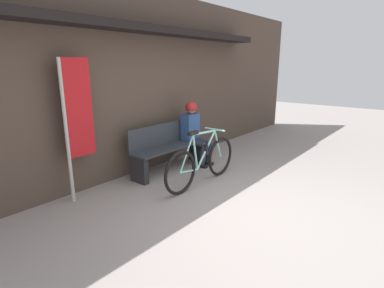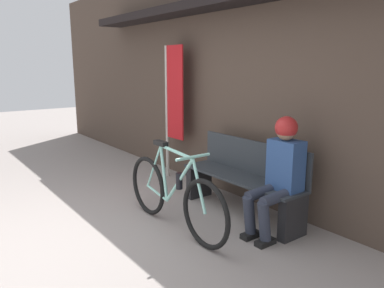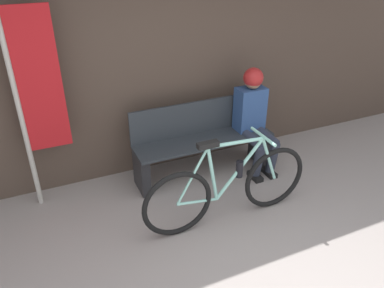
{
  "view_description": "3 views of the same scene",
  "coord_description": "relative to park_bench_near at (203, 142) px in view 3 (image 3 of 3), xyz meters",
  "views": [
    {
      "loc": [
        -3.38,
        -1.72,
        1.93
      ],
      "look_at": [
        0.41,
        1.4,
        0.62
      ],
      "focal_mm": 28.0,
      "sensor_mm": 36.0,
      "label": 1
    },
    {
      "loc": [
        3.48,
        -1.0,
        1.74
      ],
      "look_at": [
        0.26,
        1.43,
        0.89
      ],
      "focal_mm": 35.0,
      "sensor_mm": 36.0,
      "label": 2
    },
    {
      "loc": [
        -1.21,
        -1.47,
        2.49
      ],
      "look_at": [
        0.18,
        1.65,
        0.63
      ],
      "focal_mm": 35.0,
      "sensor_mm": 36.0,
      "label": 3
    }
  ],
  "objects": [
    {
      "name": "storefront_wall",
      "position": [
        -0.48,
        0.43,
        1.25
      ],
      "size": [
        12.0,
        0.56,
        3.2
      ],
      "color": "#4C3D33",
      "rests_on": "ground_plane"
    },
    {
      "name": "banner_pole",
      "position": [
        -1.7,
        0.16,
        0.82
      ],
      "size": [
        0.45,
        0.05,
        2.02
      ],
      "color": "#B7B2A8",
      "rests_on": "ground_plane"
    },
    {
      "name": "person_seated",
      "position": [
        0.61,
        -0.11,
        0.3
      ],
      "size": [
        0.34,
        0.6,
        1.24
      ],
      "color": "#2D3342",
      "rests_on": "ground_plane"
    },
    {
      "name": "bicycle",
      "position": [
        -0.14,
        -0.9,
        -0.03
      ],
      "size": [
        1.77,
        0.4,
        0.93
      ],
      "color": "black",
      "rests_on": "ground_plane"
    },
    {
      "name": "park_bench_near",
      "position": [
        0.0,
        0.0,
        0.0
      ],
      "size": [
        1.65,
        0.42,
        0.87
      ],
      "color": "#2D3338",
      "rests_on": "ground_plane"
    }
  ]
}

